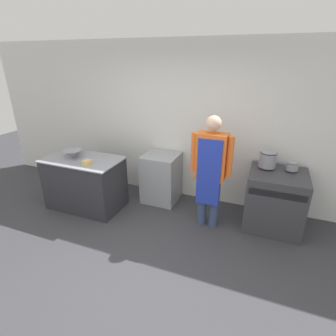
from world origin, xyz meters
The scene contains 11 objects.
ground_plane centered at (0.00, 0.00, 0.00)m, with size 14.00×14.00×0.00m, color #38383D.
wall_back centered at (0.00, 2.19, 1.35)m, with size 8.00×0.05×2.70m.
prep_counter centered at (-1.39, 1.17, 0.44)m, with size 1.28×0.75×0.88m.
stove centered at (1.62, 1.73, 0.44)m, with size 0.81×0.77×0.90m.
fridge_unit centered at (-0.27, 1.85, 0.43)m, with size 0.59×0.59×0.86m.
person_cook centered at (0.70, 1.37, 0.96)m, with size 0.59×0.24×1.70m.
mixing_bowl centered at (-1.56, 1.16, 0.94)m, with size 0.29×0.29×0.13m.
small_bowl centered at (-1.65, 1.36, 0.92)m, with size 0.19×0.19×0.09m.
plastic_tub centered at (-1.14, 0.99, 0.91)m, with size 0.12×0.12×0.07m.
stock_pot centered at (1.44, 1.87, 1.02)m, with size 0.24×0.24×0.25m.
sauce_pot centered at (1.78, 1.87, 0.96)m, with size 0.16×0.16×0.13m.
Camera 1 is at (1.39, -2.04, 2.40)m, focal length 28.00 mm.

